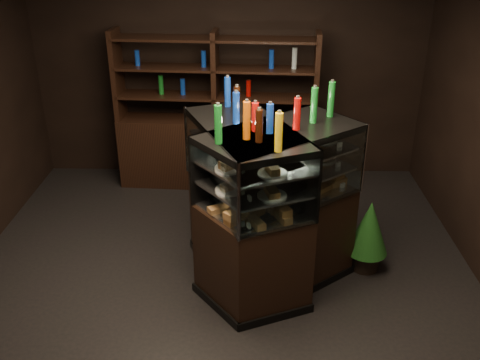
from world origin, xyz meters
name	(u,v)px	position (x,y,z in m)	size (l,w,h in m)	color
ground	(221,276)	(0.00, 0.00, 0.00)	(5.00, 5.00, 0.00)	black
room_shell	(217,83)	(0.00, 0.00, 1.94)	(5.02, 5.02, 3.01)	black
display_case	(261,233)	(0.39, -0.03, 0.52)	(1.68, 1.60, 1.57)	black
food_display	(263,169)	(0.39, -0.03, 1.18)	(1.20, 1.28, 0.48)	#C28B45
bottles_top	(264,112)	(0.39, -0.03, 1.70)	(1.03, 1.14, 0.30)	silver
potted_conifer	(369,226)	(1.44, 0.17, 0.49)	(0.40, 0.40, 0.85)	black
back_shelving	(217,141)	(-0.15, 2.05, 0.61)	(2.51, 0.58, 2.00)	black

